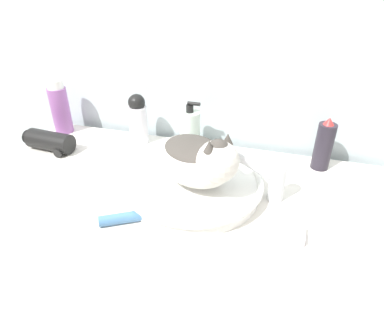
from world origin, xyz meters
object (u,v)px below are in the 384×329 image
object	(u,v)px
cat	(198,158)
cream_tube	(129,217)
faucet	(271,178)
hair_dryer	(51,141)
soap_pump_bottle	(190,130)
soap_bar	(287,233)
lotion_bottle_white	(138,119)
mouthwash_bottle	(60,108)
hairspray_can_black	(324,145)

from	to	relation	value
cat	cream_tube	world-z (taller)	cat
faucet	hair_dryer	bearing A→B (deg)	-13.18
cat	soap_pump_bottle	bearing A→B (deg)	146.08
soap_pump_bottle	soap_bar	size ratio (longest dim) A/B	2.22
cat	faucet	world-z (taller)	cat
cat	hair_dryer	distance (m)	0.58
cream_tube	lotion_bottle_white	bearing A→B (deg)	110.32
mouthwash_bottle	lotion_bottle_white	size ratio (longest dim) A/B	1.12
hair_dryer	soap_bar	distance (m)	0.85
mouthwash_bottle	hair_dryer	distance (m)	0.16
cat	hair_dryer	world-z (taller)	cat
cat	lotion_bottle_white	distance (m)	0.39
soap_pump_bottle	soap_bar	distance (m)	0.51
cat	lotion_bottle_white	bearing A→B (deg)	173.85
faucet	soap_pump_bottle	world-z (taller)	soap_pump_bottle
faucet	cat	bearing A→B (deg)	3.18
faucet	hair_dryer	distance (m)	0.76
cat	soap_bar	distance (m)	0.30
soap_pump_bottle	lotion_bottle_white	bearing A→B (deg)	-180.00
cat	lotion_bottle_white	xyz separation A→B (m)	(-0.29, 0.25, -0.03)
cat	soap_bar	xyz separation A→B (m)	(0.26, -0.11, -0.11)
hairspray_can_black	cream_tube	distance (m)	0.63
lotion_bottle_white	cream_tube	xyz separation A→B (m)	(0.15, -0.41, -0.08)
cat	mouthwash_bottle	bearing A→B (deg)	-167.63
cat	faucet	bearing A→B (deg)	45.93
soap_pump_bottle	hairspray_can_black	distance (m)	0.44
hairspray_can_black	soap_pump_bottle	bearing A→B (deg)	180.00
cream_tube	soap_pump_bottle	bearing A→B (deg)	84.73
cream_tube	hair_dryer	world-z (taller)	hair_dryer
faucet	soap_pump_bottle	xyz separation A→B (m)	(-0.29, 0.21, 0.01)
hairspray_can_black	cream_tube	xyz separation A→B (m)	(-0.47, -0.41, -0.07)
cat	hairspray_can_black	distance (m)	0.42
mouthwash_bottle	faucet	bearing A→B (deg)	-14.92
soap_pump_bottle	hair_dryer	bearing A→B (deg)	-162.85
cat	lotion_bottle_white	world-z (taller)	cat
mouthwash_bottle	soap_bar	distance (m)	0.94
cream_tube	hair_dryer	xyz separation A→B (m)	(-0.43, 0.27, 0.02)
cat	mouthwash_bottle	size ratio (longest dim) A/B	1.64
hairspray_can_black	soap_bar	bearing A→B (deg)	-102.84
mouthwash_bottle	cream_tube	bearing A→B (deg)	-41.35
faucet	lotion_bottle_white	size ratio (longest dim) A/B	0.87
faucet	soap_pump_bottle	size ratio (longest dim) A/B	0.89
soap_pump_bottle	hair_dryer	world-z (taller)	soap_pump_bottle
hairspray_can_black	hair_dryer	bearing A→B (deg)	-170.96
lotion_bottle_white	soap_pump_bottle	bearing A→B (deg)	0.00
cat	faucet	size ratio (longest dim) A/B	2.11
lotion_bottle_white	soap_bar	bearing A→B (deg)	-33.37
mouthwash_bottle	soap_pump_bottle	bearing A→B (deg)	0.00
cat	hair_dryer	bearing A→B (deg)	-156.08
faucet	lotion_bottle_white	bearing A→B (deg)	-31.62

